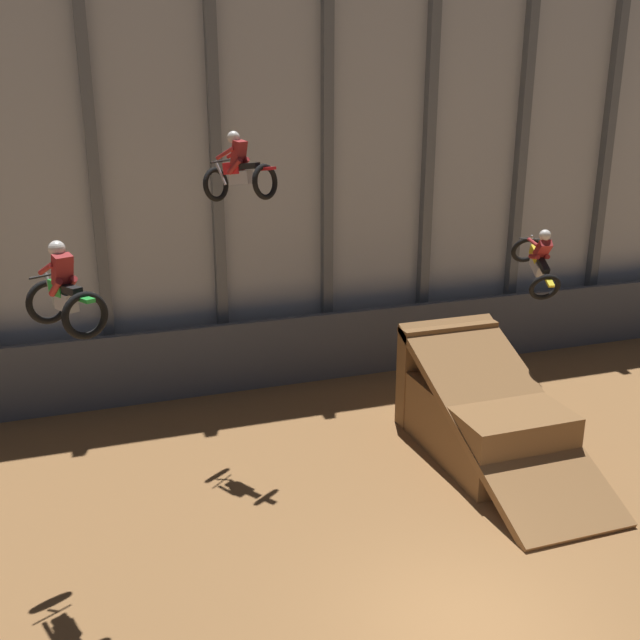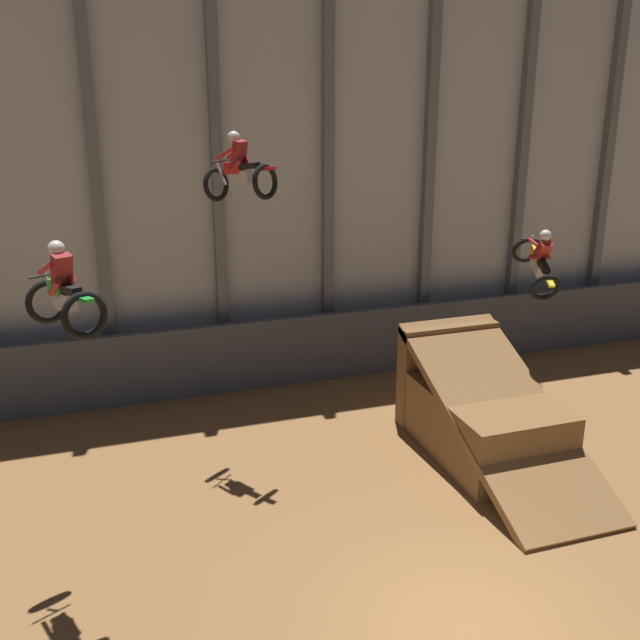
# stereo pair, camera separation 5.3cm
# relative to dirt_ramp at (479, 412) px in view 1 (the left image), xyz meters

# --- Properties ---
(ground_plane) EXTENTS (60.00, 60.00, 0.00)m
(ground_plane) POSITION_rel_dirt_ramp_xyz_m (-3.18, -5.26, -0.90)
(ground_plane) COLOR olive
(arena_back_wall) EXTENTS (32.00, 0.40, 10.79)m
(arena_back_wall) POSITION_rel_dirt_ramp_xyz_m (-3.18, 5.97, 4.50)
(arena_back_wall) COLOR #ADB2B7
(arena_back_wall) RESTS_ON ground_plane
(lower_barrier) EXTENTS (31.36, 0.20, 1.93)m
(lower_barrier) POSITION_rel_dirt_ramp_xyz_m (-3.18, 5.05, 0.07)
(lower_barrier) COLOR #474C56
(lower_barrier) RESTS_ON ground_plane
(dirt_ramp) EXTENTS (2.47, 5.80, 2.68)m
(dirt_ramp) POSITION_rel_dirt_ramp_xyz_m (0.00, 0.00, 0.00)
(dirt_ramp) COLOR brown
(dirt_ramp) RESTS_ON ground_plane
(rider_bike_left_air) EXTENTS (1.28, 1.77, 1.50)m
(rider_bike_left_air) POSITION_rel_dirt_ramp_xyz_m (-8.64, -1.76, 4.10)
(rider_bike_left_air) COLOR black
(rider_bike_center_air) EXTENTS (1.50, 1.72, 1.53)m
(rider_bike_center_air) POSITION_rel_dirt_ramp_xyz_m (-5.00, 1.86, 5.42)
(rider_bike_center_air) COLOR black
(rider_bike_right_air) EXTENTS (1.07, 1.90, 1.68)m
(rider_bike_right_air) POSITION_rel_dirt_ramp_xyz_m (1.81, 0.85, 3.22)
(rider_bike_right_air) COLOR black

